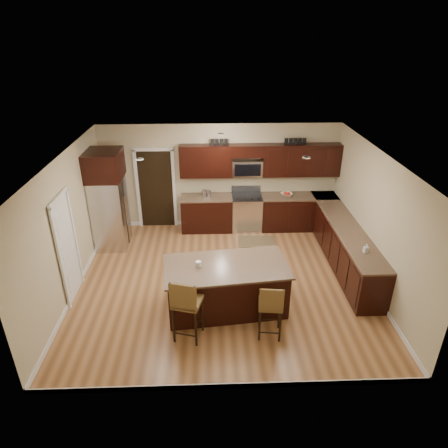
{
  "coord_description": "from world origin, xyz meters",
  "views": [
    {
      "loc": [
        -0.25,
        -6.94,
        4.81
      ],
      "look_at": [
        0.02,
        0.4,
        1.16
      ],
      "focal_mm": 32.0,
      "sensor_mm": 36.0,
      "label": 1
    }
  ],
  "objects_px": {
    "stool_left": "(186,303)",
    "stool_right": "(271,305)",
    "island": "(226,288)",
    "range": "(246,212)",
    "refrigerator": "(108,199)"
  },
  "relations": [
    {
      "from": "island",
      "to": "stool_right",
      "type": "distance_m",
      "value": 1.12
    },
    {
      "from": "stool_right",
      "to": "stool_left",
      "type": "bearing_deg",
      "value": -173.06
    },
    {
      "from": "range",
      "to": "stool_right",
      "type": "xyz_separation_m",
      "value": [
        0.04,
        -4.11,
        0.19
      ]
    },
    {
      "from": "stool_right",
      "to": "refrigerator",
      "type": "bearing_deg",
      "value": 141.49
    },
    {
      "from": "stool_left",
      "to": "stool_right",
      "type": "bearing_deg",
      "value": 15.7
    },
    {
      "from": "island",
      "to": "stool_right",
      "type": "bearing_deg",
      "value": -56.56
    },
    {
      "from": "range",
      "to": "stool_left",
      "type": "relative_size",
      "value": 0.92
    },
    {
      "from": "island",
      "to": "stool_left",
      "type": "relative_size",
      "value": 1.96
    },
    {
      "from": "stool_right",
      "to": "range",
      "type": "bearing_deg",
      "value": 97.24
    },
    {
      "from": "island",
      "to": "refrigerator",
      "type": "distance_m",
      "value": 3.73
    },
    {
      "from": "island",
      "to": "stool_left",
      "type": "bearing_deg",
      "value": -135.69
    },
    {
      "from": "stool_left",
      "to": "stool_right",
      "type": "height_order",
      "value": "stool_left"
    },
    {
      "from": "stool_left",
      "to": "stool_right",
      "type": "xyz_separation_m",
      "value": [
        1.4,
        0.01,
        -0.09
      ]
    },
    {
      "from": "range",
      "to": "stool_left",
      "type": "distance_m",
      "value": 4.35
    },
    {
      "from": "stool_left",
      "to": "refrigerator",
      "type": "relative_size",
      "value": 0.51
    }
  ]
}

